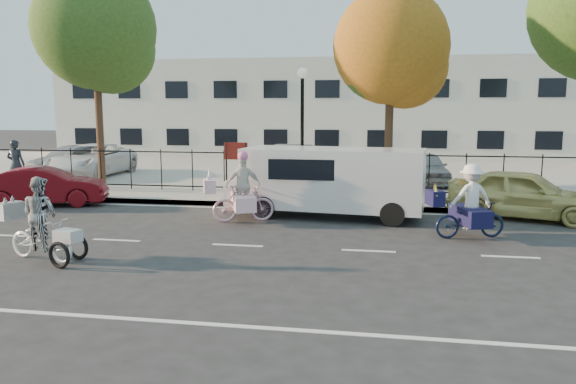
% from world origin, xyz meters
% --- Properties ---
extents(ground, '(120.00, 120.00, 0.00)m').
position_xyz_m(ground, '(0.00, 0.00, 0.00)').
color(ground, '#333334').
extents(road_markings, '(60.00, 9.52, 0.01)m').
position_xyz_m(road_markings, '(0.00, 0.00, 0.01)').
color(road_markings, silver).
rests_on(road_markings, ground).
extents(curb, '(60.00, 0.10, 0.15)m').
position_xyz_m(curb, '(0.00, 5.05, 0.07)').
color(curb, '#A8A399').
rests_on(curb, ground).
extents(sidewalk, '(60.00, 2.20, 0.15)m').
position_xyz_m(sidewalk, '(0.00, 6.10, 0.07)').
color(sidewalk, '#A8A399').
rests_on(sidewalk, ground).
extents(parking_lot, '(60.00, 15.60, 0.15)m').
position_xyz_m(parking_lot, '(0.00, 15.00, 0.07)').
color(parking_lot, '#A8A399').
rests_on(parking_lot, ground).
extents(iron_fence, '(58.00, 0.06, 1.50)m').
position_xyz_m(iron_fence, '(0.00, 7.20, 0.90)').
color(iron_fence, black).
rests_on(iron_fence, sidewalk).
extents(building, '(34.00, 10.00, 6.00)m').
position_xyz_m(building, '(0.00, 25.00, 3.00)').
color(building, silver).
rests_on(building, ground).
extents(lamppost, '(0.36, 0.36, 4.33)m').
position_xyz_m(lamppost, '(0.50, 6.80, 3.11)').
color(lamppost, black).
rests_on(lamppost, sidewalk).
extents(street_sign, '(0.85, 0.06, 1.80)m').
position_xyz_m(street_sign, '(-1.85, 6.80, 1.42)').
color(street_sign, black).
rests_on(street_sign, sidewalk).
extents(zebra_trike, '(2.06, 1.15, 1.76)m').
position_xyz_m(zebra_trike, '(-3.69, -1.89, 0.68)').
color(zebra_trike, white).
rests_on(zebra_trike, ground).
extents(unicorn_bike, '(2.00, 1.45, 1.98)m').
position_xyz_m(unicorn_bike, '(-0.57, 2.68, 0.73)').
color(unicorn_bike, '#D19FB4').
rests_on(unicorn_bike, ground).
extents(bull_bike, '(2.02, 1.42, 1.82)m').
position_xyz_m(bull_bike, '(5.36, 1.72, 0.73)').
color(bull_bike, black).
rests_on(bull_bike, ground).
extents(white_van, '(5.79, 2.45, 1.99)m').
position_xyz_m(white_van, '(1.74, 3.80, 1.10)').
color(white_van, white).
rests_on(white_van, ground).
extents(red_sedan, '(4.05, 2.56, 1.26)m').
position_xyz_m(red_sedan, '(-7.52, 4.13, 0.63)').
color(red_sedan, '#590A10').
rests_on(red_sedan, ground).
extents(gold_sedan, '(4.50, 3.00, 1.42)m').
position_xyz_m(gold_sedan, '(7.25, 4.50, 0.71)').
color(gold_sedan, '#C6BC6C').
rests_on(gold_sedan, ground).
extents(pedestrian, '(0.70, 0.49, 1.84)m').
position_xyz_m(pedestrian, '(-10.20, 6.49, 1.07)').
color(pedestrian, black).
rests_on(pedestrian, sidewalk).
extents(lot_car_a, '(3.00, 4.77, 1.29)m').
position_xyz_m(lot_car_a, '(-10.91, 11.37, 0.79)').
color(lot_car_a, '#9A9BA1').
rests_on(lot_car_a, parking_lot).
extents(lot_car_b, '(2.37, 5.09, 1.41)m').
position_xyz_m(lot_car_b, '(-9.48, 10.64, 0.86)').
color(lot_car_b, white).
rests_on(lot_car_b, parking_lot).
extents(lot_car_c, '(2.05, 4.50, 1.43)m').
position_xyz_m(lot_car_c, '(-0.66, 11.23, 0.87)').
color(lot_car_c, '#44454B').
rests_on(lot_car_c, parking_lot).
extents(lot_car_d, '(1.97, 3.88, 1.27)m').
position_xyz_m(lot_car_d, '(4.90, 10.49, 0.78)').
color(lot_car_d, '#929399').
rests_on(lot_car_d, parking_lot).
extents(tree_west, '(4.58, 4.58, 8.41)m').
position_xyz_m(tree_west, '(-7.45, 8.06, 5.89)').
color(tree_west, '#442D1D').
rests_on(tree_west, ground).
extents(tree_mid, '(3.89, 3.89, 7.13)m').
position_xyz_m(tree_mid, '(3.56, 7.36, 4.99)').
color(tree_mid, '#442D1D').
rests_on(tree_mid, ground).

